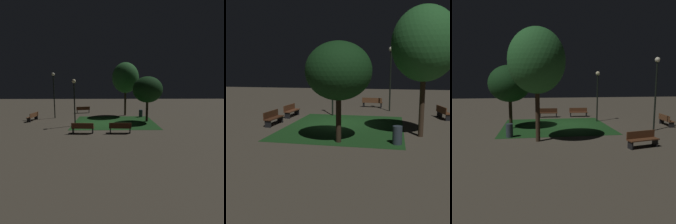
# 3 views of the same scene
# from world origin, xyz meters

# --- Properties ---
(ground_plane) EXTENTS (60.00, 60.00, 0.00)m
(ground_plane) POSITION_xyz_m (0.00, 0.00, 0.00)
(ground_plane) COLOR #4C4438
(grass_lawn) EXTENTS (8.29, 6.94, 0.01)m
(grass_lawn) POSITION_xyz_m (1.19, 0.61, 0.01)
(grass_lawn) COLOR #194219
(grass_lawn) RESTS_ON ground
(bench_front_right) EXTENTS (1.83, 0.59, 0.88)m
(bench_front_right) POSITION_xyz_m (-1.52, -3.84, 0.48)
(bench_front_right) COLOR brown
(bench_front_right) RESTS_ON ground
(bench_back_row) EXTENTS (1.82, 0.57, 0.88)m
(bench_back_row) POSITION_xyz_m (1.51, -3.84, 0.48)
(bench_back_row) COLOR #422314
(bench_back_row) RESTS_ON ground
(bench_corner) EXTENTS (1.86, 0.84, 0.88)m
(bench_corner) POSITION_xyz_m (-2.87, 6.87, 0.48)
(bench_corner) COLOR #512D19
(bench_corner) RESTS_ON ground
(bench_front_left) EXTENTS (0.68, 1.84, 0.88)m
(bench_front_left) POSITION_xyz_m (-7.58, 1.55, 0.48)
(bench_front_left) COLOR brown
(bench_front_left) RESTS_ON ground
(tree_back_right) EXTENTS (3.28, 3.28, 6.54)m
(tree_back_right) POSITION_xyz_m (2.67, 4.90, 4.67)
(tree_back_right) COLOR #38281C
(tree_back_right) RESTS_ON ground
(tree_back_left) EXTENTS (3.09, 3.09, 4.73)m
(tree_back_left) POSITION_xyz_m (4.64, 0.97, 3.36)
(tree_back_left) COLOR #2D2116
(tree_back_left) RESTS_ON ground
(lamp_post_path_center) EXTENTS (0.36, 0.36, 5.20)m
(lamp_post_path_center) POSITION_xyz_m (-5.67, 3.13, 3.47)
(lamp_post_path_center) COLOR black
(lamp_post_path_center) RESTS_ON ground
(lamp_post_plaza_west) EXTENTS (0.36, 0.36, 4.40)m
(lamp_post_plaza_west) POSITION_xyz_m (-2.63, -1.00, 3.00)
(lamp_post_plaza_west) COLOR black
(lamp_post_plaza_west) RESTS_ON ground
(trash_bin) EXTENTS (0.44, 0.44, 0.87)m
(trash_bin) POSITION_xyz_m (4.46, 3.71, 0.43)
(trash_bin) COLOR #2D3842
(trash_bin) RESTS_ON ground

